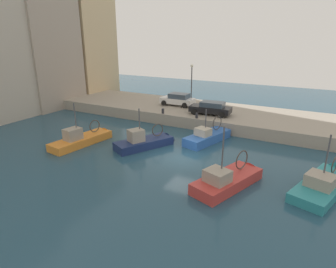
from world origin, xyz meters
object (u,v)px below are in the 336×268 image
fishing_boat_orange (85,142)px  fishing_boat_teal (325,186)px  fishing_boat_red (230,183)px  mooring_bollard_north (163,111)px  parked_car_white (178,99)px  quay_streetlamp (192,78)px  fishing_boat_navy (147,145)px  fishing_boat_blue (209,140)px  parked_car_black (211,108)px  mooring_bollard_mid (197,116)px

fishing_boat_orange → fishing_boat_teal: (1.23, -19.42, -0.02)m
fishing_boat_orange → fishing_boat_red: (-1.26, -13.93, -0.01)m
fishing_boat_red → mooring_bollard_north: size_ratio=11.50×
parked_car_white → quay_streetlamp: bearing=-37.6°
fishing_boat_orange → fishing_boat_navy: size_ratio=1.13×
fishing_boat_blue → parked_car_black: bearing=19.7°
parked_car_black → fishing_boat_orange: bearing=143.0°
fishing_boat_orange → quay_streetlamp: (14.30, -4.14, 4.32)m
mooring_bollard_mid → fishing_boat_navy: bearing=164.3°
parked_car_white → mooring_bollard_mid: size_ratio=7.43×
fishing_boat_navy → fishing_boat_red: (-3.30, -8.48, -0.01)m
fishing_boat_blue → parked_car_white: 9.81m
parked_car_white → fishing_boat_red: bearing=-142.4°
fishing_boat_blue → fishing_boat_red: bearing=-150.0°
parked_car_black → quay_streetlamp: 5.89m
parked_car_black → mooring_bollard_mid: (-2.06, 0.75, -0.44)m
mooring_bollard_mid → quay_streetlamp: bearing=29.3°
fishing_boat_red → fishing_boat_blue: bearing=30.0°
fishing_boat_orange → parked_car_black: (10.71, -8.06, 1.79)m
mooring_bollard_north → parked_car_white: bearing=3.6°
fishing_boat_navy → parked_car_white: (10.83, 2.41, 1.82)m
mooring_bollard_mid → quay_streetlamp: quay_streetlamp is taller
fishing_boat_navy → fishing_boat_blue: 5.83m
fishing_boat_orange → parked_car_black: fishing_boat_orange is taller
parked_car_black → quay_streetlamp: bearing=47.5°
fishing_boat_blue → quay_streetlamp: quay_streetlamp is taller
fishing_boat_orange → fishing_boat_blue: bearing=-58.6°
parked_car_white → mooring_bollard_north: parked_car_white is taller
fishing_boat_navy → fishing_boat_teal: bearing=-93.3°
fishing_boat_blue → mooring_bollard_north: bearing=67.4°
fishing_boat_orange → fishing_boat_teal: size_ratio=0.95×
fishing_boat_orange → parked_car_black: size_ratio=1.52×
fishing_boat_teal → fishing_boat_orange: bearing=93.6°
fishing_boat_red → quay_streetlamp: 18.89m
fishing_boat_navy → mooring_bollard_mid: size_ratio=10.97×
fishing_boat_teal → mooring_bollard_north: size_ratio=12.97×
fishing_boat_orange → fishing_boat_blue: (5.96, -9.76, -0.03)m
parked_car_black → parked_car_white: (2.16, 5.02, 0.03)m
fishing_boat_navy → fishing_boat_red: fishing_boat_red is taller
fishing_boat_navy → mooring_bollard_mid: bearing=-15.7°
fishing_boat_teal → parked_car_black: 14.90m
fishing_boat_red → mooring_bollard_mid: fishing_boat_red is taller
parked_car_white → parked_car_black: bearing=-113.3°
mooring_bollard_mid → parked_car_white: bearing=45.3°
mooring_bollard_mid → fishing_boat_teal: bearing=-121.5°
fishing_boat_navy → parked_car_black: (8.67, -2.61, 1.79)m
fishing_boat_teal → parked_car_black: size_ratio=1.60×
parked_car_white → fishing_boat_teal: bearing=-125.4°
fishing_boat_red → mooring_bollard_mid: bearing=33.7°
parked_car_white → mooring_bollard_north: size_ratio=7.43×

